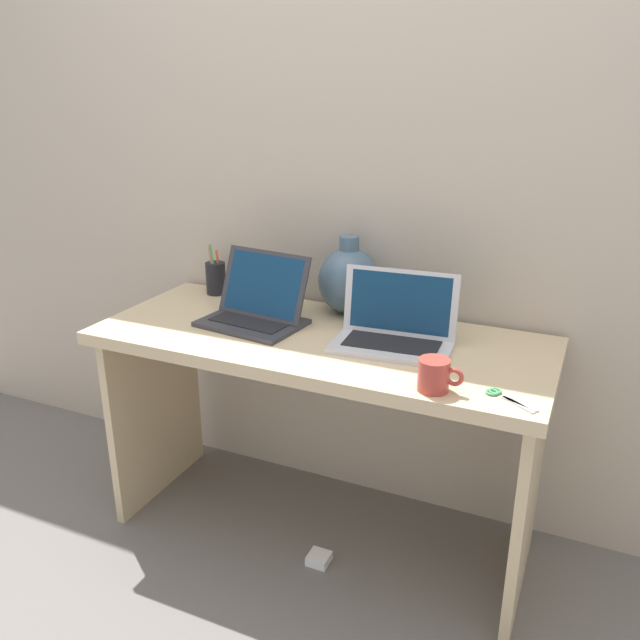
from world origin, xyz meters
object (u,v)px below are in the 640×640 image
Objects in this scene: scissors at (502,396)px; power_brick at (319,558)px; laptop_left at (258,305)px; pen_cup at (216,278)px; laptop_right at (396,325)px; coffee_mug at (435,375)px; green_vase at (349,280)px.

scissors reaches higher than power_brick.
laptop_left is 0.35m from pen_cup.
coffee_mug is at bearing -54.22° from laptop_right.
green_vase is 1.92× the size of scissors.
coffee_mug is 0.18m from scissors.
power_brick is (-0.53, 0.05, -0.73)m from scissors.
power_brick is (0.06, -0.38, -0.84)m from green_vase.
coffee_mug is (0.66, -0.25, -0.02)m from laptop_left.
laptop_left reaches higher than laptop_right.
power_brick is at bearing -134.46° from laptop_right.
laptop_left is at bearing 164.99° from scissors.
pen_cup is (-0.29, 0.20, 0.00)m from laptop_left.
laptop_left is 0.32m from green_vase.
pen_cup is 1.19m from scissors.
laptop_left is at bearing 150.40° from power_brick.
laptop_right is 2.63× the size of scissors.
pen_cup is 2.73× the size of power_brick.
green_vase reaches higher than power_brick.
laptop_right reaches higher than power_brick.
power_brick is (-0.36, 0.09, -0.77)m from coffee_mug.
laptop_left reaches higher than scissors.
scissors is (0.36, -0.23, -0.05)m from laptop_right.
coffee_mug is 0.86× the size of scissors.
laptop_right is at bearing 147.20° from scissors.
coffee_mug is at bearing -21.12° from laptop_left.
green_vase is 2.25× the size of coffee_mug.
pen_cup is (-0.76, 0.19, 0.00)m from laptop_right.
green_vase reaches higher than laptop_right.
power_brick is (0.59, -0.37, -0.79)m from pen_cup.
pen_cup is at bearing 165.65° from laptop_right.
laptop_right is at bearing -41.02° from green_vase.
laptop_left is at bearing -178.94° from laptop_right.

